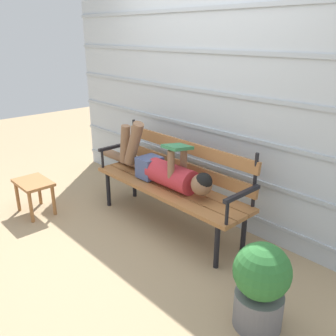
% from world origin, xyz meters
% --- Properties ---
extents(ground_plane, '(12.00, 12.00, 0.00)m').
position_xyz_m(ground_plane, '(0.00, 0.00, 0.00)').
color(ground_plane, tan).
extents(house_siding, '(4.34, 0.08, 2.19)m').
position_xyz_m(house_siding, '(0.00, 0.67, 1.09)').
color(house_siding, '#B2BCC6').
rests_on(house_siding, ground).
extents(park_bench, '(1.75, 0.48, 0.90)m').
position_xyz_m(park_bench, '(-0.00, 0.23, 0.48)').
color(park_bench, '#9E6638').
rests_on(park_bench, ground).
extents(reclining_person, '(1.71, 0.26, 0.57)m').
position_xyz_m(reclining_person, '(-0.10, 0.16, 0.58)').
color(reclining_person, '#B72D38').
extents(footstool, '(0.43, 0.30, 0.36)m').
position_xyz_m(footstool, '(-1.15, -0.68, 0.29)').
color(footstool, '#9E6638').
rests_on(footstool, ground).
extents(potted_plant, '(0.36, 0.36, 0.60)m').
position_xyz_m(potted_plant, '(1.36, -0.30, 0.32)').
color(potted_plant, slate).
rests_on(potted_plant, ground).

